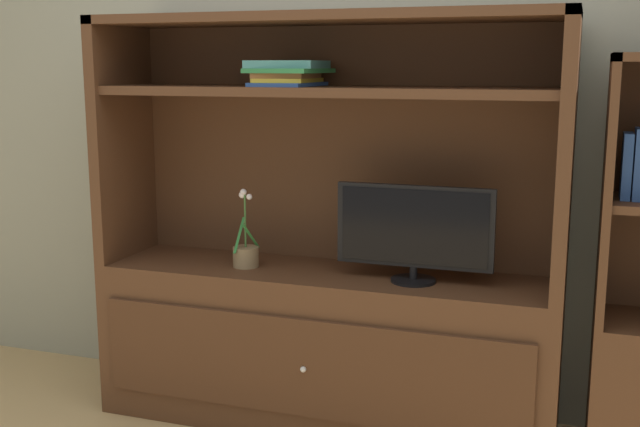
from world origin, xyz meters
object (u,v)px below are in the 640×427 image
object	(u,v)px
tv_monitor	(414,230)
potted_plant	(246,253)
magazine_stack	(288,73)
media_console	(324,302)

from	to	relation	value
tv_monitor	potted_plant	bearing A→B (deg)	179.50
tv_monitor	magazine_stack	bearing A→B (deg)	175.62
tv_monitor	potted_plant	world-z (taller)	tv_monitor
media_console	tv_monitor	distance (m)	0.51
media_console	tv_monitor	xyz separation A→B (m)	(0.38, -0.05, 0.34)
media_console	magazine_stack	distance (m)	0.95
media_console	potted_plant	distance (m)	0.39
magazine_stack	tv_monitor	bearing A→B (deg)	-4.38
media_console	potted_plant	world-z (taller)	media_console
media_console	magazine_stack	bearing A→B (deg)	-177.50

